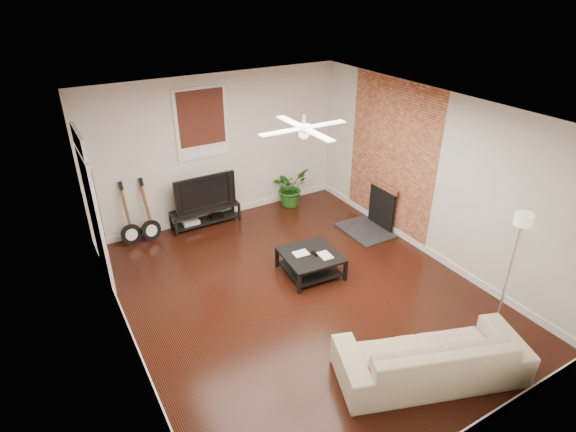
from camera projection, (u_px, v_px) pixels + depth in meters
The scene contains 14 objects.
room at pixel (302, 212), 6.47m from camera, with size 5.01×6.01×2.81m.
brick_accent at pixel (391, 158), 8.35m from camera, with size 0.02×2.20×2.80m, color brown.
fireplace at pixel (374, 208), 8.66m from camera, with size 0.80×1.10×0.92m, color black.
window_back at pixel (202, 123), 8.35m from camera, with size 1.00×0.06×1.30m, color #35150E.
door_left at pixel (94, 208), 6.90m from camera, with size 0.08×1.00×2.50m, color white.
tv_stand at pixel (206, 216), 8.96m from camera, with size 1.32×0.35×0.37m, color black.
tv at pixel (203, 191), 8.73m from camera, with size 1.18×0.16×0.68m, color black.
coffee_table at pixel (310, 263), 7.51m from camera, with size 0.87×0.87×0.37m, color black.
sofa at pixel (431, 354), 5.53m from camera, with size 2.24×0.88×0.65m, color tan.
floor_lamp at pixel (508, 276), 5.94m from camera, with size 0.30×0.30×1.83m, color silver, non-canonical shape.
potted_plant at pixel (290, 187), 9.63m from camera, with size 0.72×0.62×0.80m, color #225719.
guitar_left at pixel (128, 215), 8.11m from camera, with size 0.37×0.26×1.19m, color black, non-canonical shape.
guitar_right at pixel (148, 211), 8.25m from camera, with size 0.37×0.26×1.19m, color black, non-canonical shape.
ceiling_fan at pixel (304, 128), 5.91m from camera, with size 1.24×1.24×0.32m, color white, non-canonical shape.
Camera 1 is at (-3.08, -4.87, 4.36)m, focal length 28.97 mm.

